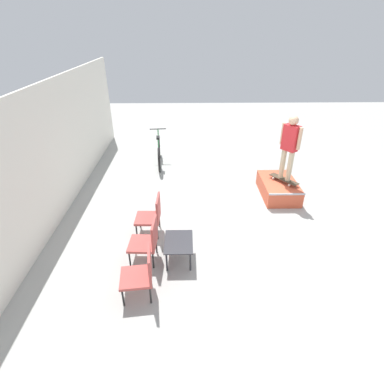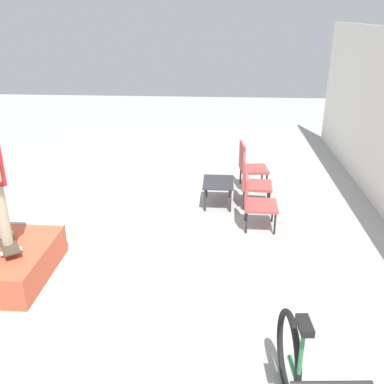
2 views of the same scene
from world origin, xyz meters
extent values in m
plane|color=#A8A8A3|center=(0.00, 0.00, 0.00)|extent=(24.00, 24.00, 0.00)
cube|color=white|center=(0.00, 4.39, 1.50)|extent=(12.00, 0.06, 3.00)
cube|color=#DB5638|center=(1.16, -1.04, 0.21)|extent=(1.40, 0.88, 0.41)
cylinder|color=#B7B7BC|center=(0.46, -1.04, 0.41)|extent=(0.05, 0.88, 0.05)
cube|color=#473828|center=(1.11, -1.13, 0.50)|extent=(0.78, 0.65, 0.02)
cylinder|color=white|center=(1.24, -0.88, 0.47)|extent=(0.06, 0.06, 0.05)
cylinder|color=white|center=(1.38, -1.07, 0.47)|extent=(0.06, 0.06, 0.05)
cylinder|color=white|center=(0.83, -1.19, 0.47)|extent=(0.06, 0.06, 0.05)
cylinder|color=white|center=(0.97, -1.37, 0.47)|extent=(0.06, 0.06, 0.05)
cylinder|color=#C6B793|center=(1.02, -1.19, 0.91)|extent=(0.13, 0.13, 0.80)
cylinder|color=#C6B793|center=(1.19, -1.06, 0.91)|extent=(0.13, 0.13, 0.80)
cube|color=red|center=(1.11, -1.13, 1.62)|extent=(0.42, 0.39, 0.63)
cylinder|color=#D8A884|center=(0.91, -1.27, 1.67)|extent=(0.09, 0.09, 0.53)
cylinder|color=#D8A884|center=(1.30, -0.98, 1.67)|extent=(0.09, 0.09, 0.53)
sphere|color=#D8A884|center=(1.11, -1.13, 2.05)|extent=(0.23, 0.23, 0.23)
cube|color=#2D2D33|center=(-1.33, 1.57, 0.43)|extent=(0.72, 0.54, 0.02)
cylinder|color=#2D2D33|center=(-1.64, 1.35, 0.21)|extent=(0.04, 0.04, 0.42)
cylinder|color=#2D2D33|center=(-1.02, 1.35, 0.21)|extent=(0.04, 0.04, 0.42)
cylinder|color=#2D2D33|center=(-1.64, 1.78, 0.21)|extent=(0.04, 0.04, 0.42)
cylinder|color=#2D2D33|center=(-1.02, 1.78, 0.21)|extent=(0.04, 0.04, 0.42)
cylinder|color=black|center=(-2.00, 2.49, 0.18)|extent=(0.03, 0.03, 0.36)
cylinder|color=black|center=(-2.43, 2.44, 0.18)|extent=(0.03, 0.03, 0.36)
cylinder|color=black|center=(-1.95, 2.06, 0.18)|extent=(0.03, 0.03, 0.36)
cylinder|color=black|center=(-2.38, 2.01, 0.18)|extent=(0.03, 0.03, 0.36)
cube|color=#B74C47|center=(-2.19, 2.25, 0.39)|extent=(0.57, 0.57, 0.05)
cube|color=#B74C47|center=(-2.16, 2.01, 0.66)|extent=(0.52, 0.10, 0.49)
cylinder|color=black|center=(-1.10, 2.46, 0.18)|extent=(0.03, 0.03, 0.36)
cylinder|color=black|center=(-1.54, 2.48, 0.18)|extent=(0.03, 0.03, 0.36)
cylinder|color=black|center=(-1.12, 2.02, 0.18)|extent=(0.03, 0.03, 0.36)
cylinder|color=black|center=(-1.56, 2.04, 0.18)|extent=(0.03, 0.03, 0.36)
cube|color=#B74C47|center=(-1.33, 2.25, 0.39)|extent=(0.55, 0.55, 0.05)
cube|color=#B74C47|center=(-1.34, 2.01, 0.66)|extent=(0.52, 0.07, 0.49)
cylinder|color=black|center=(-0.25, 2.47, 0.18)|extent=(0.03, 0.03, 0.36)
cylinder|color=black|center=(-0.69, 2.47, 0.18)|extent=(0.03, 0.03, 0.36)
cylinder|color=black|center=(-0.25, 2.03, 0.18)|extent=(0.03, 0.03, 0.36)
cylinder|color=black|center=(-0.69, 2.03, 0.18)|extent=(0.03, 0.03, 0.36)
cube|color=#B74C47|center=(-0.47, 2.25, 0.39)|extent=(0.53, 0.53, 0.05)
cube|color=#B74C47|center=(-0.47, 2.01, 0.66)|extent=(0.52, 0.05, 0.49)
torus|color=black|center=(3.79, 2.34, 0.38)|extent=(0.77, 0.12, 0.77)
torus|color=black|center=(2.70, 2.25, 0.38)|extent=(0.77, 0.12, 0.77)
cylinder|color=#338447|center=(3.25, 2.30, 0.38)|extent=(0.98, 0.12, 0.04)
cylinder|color=#338447|center=(3.05, 2.28, 0.67)|extent=(0.04, 0.04, 0.56)
cube|color=black|center=(3.05, 2.28, 0.98)|extent=(0.23, 0.12, 0.06)
cylinder|color=#338447|center=(3.68, 2.33, 0.72)|extent=(0.04, 0.04, 0.67)
cylinder|color=black|center=(3.68, 2.33, 1.05)|extent=(0.07, 0.52, 0.03)
camera|label=1|loc=(-5.81, 1.39, 4.03)|focal=28.00mm
camera|label=2|loc=(5.75, 1.60, 3.21)|focal=40.00mm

